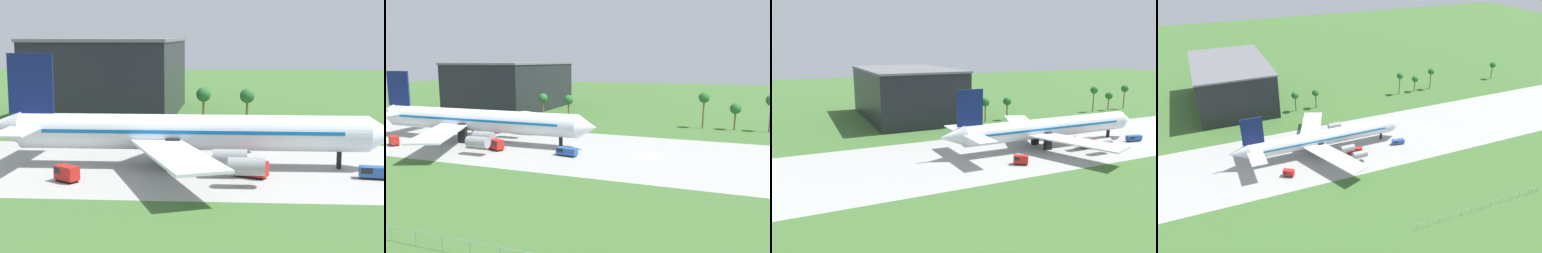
% 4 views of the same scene
% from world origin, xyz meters
% --- Properties ---
extents(ground_plane, '(600.00, 600.00, 0.00)m').
position_xyz_m(ground_plane, '(0.00, 0.00, 0.00)').
color(ground_plane, '#3D662D').
extents(taxiway_strip, '(320.00, 44.00, 0.02)m').
position_xyz_m(taxiway_strip, '(0.00, 0.00, 0.01)').
color(taxiway_strip, '#9E9E99').
rests_on(taxiway_strip, ground_plane).
extents(jet_airliner, '(72.78, 56.09, 19.64)m').
position_xyz_m(jet_airliner, '(-49.96, -0.01, 6.02)').
color(jet_airliner, silver).
rests_on(jet_airliner, ground_plane).
extents(baggage_tug, '(6.11, 4.49, 2.82)m').
position_xyz_m(baggage_tug, '(-38.68, -7.37, 1.50)').
color(baggage_tug, black).
rests_on(baggage_tug, ground_plane).
extents(fuel_truck, '(4.38, 3.84, 2.57)m').
position_xyz_m(fuel_truck, '(-67.51, -12.21, 1.38)').
color(fuel_truck, black).
rests_on(fuel_truck, ground_plane).
extents(catering_van, '(5.37, 2.75, 2.03)m').
position_xyz_m(catering_van, '(-19.06, -7.05, 1.11)').
color(catering_van, black).
rests_on(catering_van, ground_plane).
extents(terminal_building, '(36.72, 61.20, 21.85)m').
position_xyz_m(terminal_building, '(-75.84, 68.04, 10.94)').
color(terminal_building, black).
rests_on(terminal_building, ground_plane).
extents(palm_tree_row, '(128.68, 3.60, 12.33)m').
position_xyz_m(palm_tree_row, '(8.73, 43.32, 8.63)').
color(palm_tree_row, brown).
rests_on(palm_tree_row, ground_plane).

